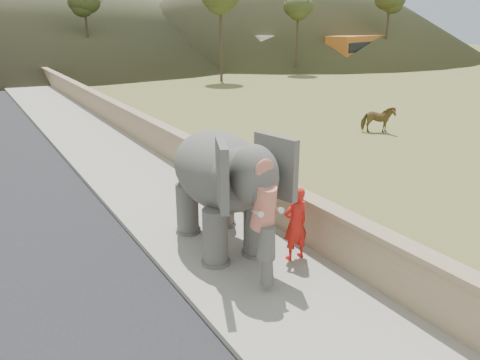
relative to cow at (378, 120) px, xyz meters
name	(u,v)px	position (x,y,z in m)	size (l,w,h in m)	color
ground	(302,316)	(-11.11, -8.86, -0.59)	(160.00, 160.00, 0.00)	olive
walkway	(120,163)	(-11.11, 1.14, -0.51)	(3.00, 120.00, 0.15)	#9E9687
parapet	(164,143)	(-9.46, 1.14, -0.04)	(0.30, 120.00, 1.10)	tan
cow	(378,120)	(0.00, 0.00, 0.00)	(0.63, 1.39, 1.18)	brown
distant_car	(251,63)	(9.00, 24.47, 0.13)	(1.70, 4.23, 1.44)	#A8AAAF
bus_white	(301,50)	(15.88, 25.67, 0.96)	(2.50, 11.00, 3.10)	white
bus_orange	(365,51)	(21.01, 21.63, 0.96)	(2.50, 11.00, 3.10)	#C06321
hill_far	(18,0)	(-6.11, 61.14, 6.41)	(80.00, 80.00, 14.00)	brown
elephant_and_man	(221,187)	(-11.10, -6.00, 0.84)	(2.28, 3.71, 2.59)	#625F59
trees	(48,29)	(-9.39, 21.48, 3.47)	(47.58, 43.92, 9.87)	#473828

